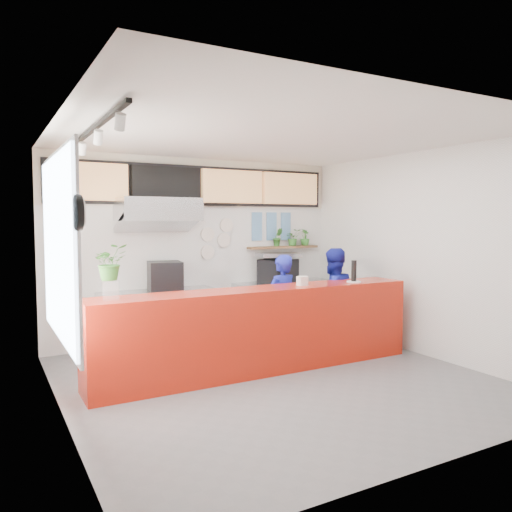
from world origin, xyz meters
name	(u,v)px	position (x,y,z in m)	size (l,w,h in m)	color
floor	(276,379)	(0.00, 0.00, 0.00)	(5.00, 5.00, 0.00)	slate
ceiling	(277,136)	(0.00, 0.00, 3.00)	(5.00, 5.00, 0.00)	silver
wall_back	(199,249)	(0.00, 2.50, 1.50)	(5.00, 5.00, 0.00)	white
wall_left	(60,270)	(-2.50, 0.00, 1.50)	(5.00, 5.00, 0.00)	white
wall_right	(422,253)	(2.50, 0.00, 1.50)	(5.00, 5.00, 0.00)	white
service_counter	(260,330)	(0.00, 0.40, 0.55)	(4.50, 0.60, 1.10)	#B31D0C
cream_band	(198,183)	(0.00, 2.49, 2.60)	(5.00, 0.02, 0.80)	beige
prep_bench	(159,319)	(-0.80, 2.20, 0.45)	(1.80, 0.60, 0.90)	#B2B5BA
panini_oven	(165,276)	(-0.69, 2.20, 1.12)	(0.50, 0.50, 0.45)	black
extraction_hood	(158,209)	(-0.80, 2.15, 2.15)	(1.20, 0.70, 0.35)	#B2B5BA
hood_lip	(158,223)	(-0.80, 2.15, 1.95)	(1.20, 0.70, 0.08)	#B2B5BA
right_bench	(284,307)	(1.50, 2.20, 0.45)	(1.80, 0.60, 0.90)	#B2B5BA
espresso_machine	(278,271)	(1.37, 2.20, 1.10)	(0.63, 0.45, 0.40)	black
espresso_tray	(278,255)	(1.37, 2.20, 1.38)	(0.70, 0.49, 0.07)	#BABCC2
herb_shelf	(283,247)	(1.60, 2.40, 1.50)	(1.40, 0.18, 0.04)	brown
menu_board_far_left	(90,182)	(-1.75, 2.38, 2.55)	(1.10, 0.10, 0.55)	tan
menu_board_mid_left	(166,184)	(-0.59, 2.38, 2.55)	(1.10, 0.10, 0.55)	black
menu_board_mid_right	(232,187)	(0.57, 2.38, 2.55)	(1.10, 0.10, 0.55)	tan
menu_board_far_right	(290,189)	(1.73, 2.38, 2.55)	(1.10, 0.10, 0.55)	tan
soffit	(199,186)	(0.00, 2.46, 2.55)	(4.80, 0.04, 0.65)	black
window_pane	(58,248)	(-2.47, 0.30, 1.70)	(0.04, 2.20, 1.90)	silver
window_frame	(60,248)	(-2.45, 0.30, 1.70)	(0.03, 2.30, 2.00)	#B2B5BA
wall_clock_rim	(78,213)	(-2.46, -0.90, 2.05)	(0.30, 0.30, 0.05)	black
wall_clock_face	(82,213)	(-2.43, -0.90, 2.05)	(0.26, 0.26, 0.02)	white
track_rail	(98,125)	(-2.10, 0.00, 2.94)	(0.05, 2.40, 0.04)	black
dec_plate_a	(208,234)	(0.15, 2.47, 1.75)	(0.24, 0.24, 0.03)	silver
dec_plate_b	(224,240)	(0.45, 2.47, 1.65)	(0.24, 0.24, 0.03)	silver
dec_plate_c	(208,252)	(0.15, 2.47, 1.45)	(0.24, 0.24, 0.03)	silver
dec_plate_d	(226,225)	(0.50, 2.47, 1.90)	(0.24, 0.24, 0.03)	silver
photo_frame_a	(257,219)	(1.10, 2.48, 2.00)	(0.20, 0.02, 0.25)	#598CBF
photo_frame_b	(272,219)	(1.40, 2.48, 2.00)	(0.20, 0.02, 0.25)	#598CBF
photo_frame_c	(286,219)	(1.70, 2.48, 2.00)	(0.20, 0.02, 0.25)	#598CBF
photo_frame_d	(257,234)	(1.10, 2.48, 1.75)	(0.20, 0.02, 0.25)	#598CBF
photo_frame_e	(271,233)	(1.40, 2.48, 1.75)	(0.20, 0.02, 0.25)	#598CBF
photo_frame_f	(286,233)	(1.70, 2.48, 1.75)	(0.20, 0.02, 0.25)	#598CBF
staff_center	(281,305)	(0.66, 0.93, 0.74)	(0.54, 0.36, 1.49)	#151C92
staff_right	(333,299)	(1.55, 0.88, 0.78)	(0.76, 0.59, 1.56)	#151C92
herb_b	(278,237)	(1.48, 2.40, 1.68)	(0.18, 0.15, 0.33)	#2E6A25
herb_c	(293,238)	(1.81, 2.40, 1.67)	(0.27, 0.24, 0.30)	#2E6A25
herb_d	(305,237)	(2.07, 2.40, 1.67)	(0.17, 0.15, 0.30)	#2E6A25
glass_vase	(111,290)	(-1.92, 0.38, 1.21)	(0.18, 0.18, 0.22)	white
basil_vase	(110,262)	(-1.92, 0.38, 1.52)	(0.37, 0.32, 0.41)	#2E6A25
napkin_holder	(302,281)	(0.65, 0.38, 1.16)	(0.14, 0.09, 0.12)	white
white_plate	(354,282)	(1.48, 0.31, 1.11)	(0.20, 0.20, 0.02)	white
pepper_mill	(354,271)	(1.48, 0.31, 1.26)	(0.07, 0.07, 0.30)	black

